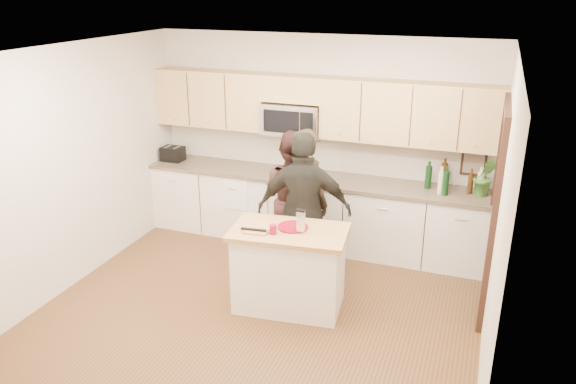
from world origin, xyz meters
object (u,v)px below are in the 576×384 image
(toaster, at_px, (173,154))
(woman_center, at_px, (293,198))
(island, at_px, (289,268))
(woman_left, at_px, (306,200))
(woman_right, at_px, (304,211))

(toaster, distance_m, woman_center, 2.07)
(island, height_order, woman_center, woman_center)
(woman_left, xyz_separation_m, woman_right, (0.10, -0.37, 0.03))
(island, relative_size, woman_right, 0.71)
(woman_center, distance_m, woman_right, 0.56)
(woman_left, height_order, woman_center, woman_left)
(woman_left, bearing_deg, island, 126.43)
(woman_center, bearing_deg, island, 128.67)
(woman_left, relative_size, woman_center, 1.04)
(toaster, bearing_deg, woman_center, -15.61)
(toaster, bearing_deg, island, -34.19)
(island, bearing_deg, toaster, 139.35)
(woman_left, distance_m, woman_center, 0.23)
(woman_center, relative_size, woman_right, 0.93)
(island, xyz_separation_m, woman_right, (-0.02, 0.55, 0.45))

